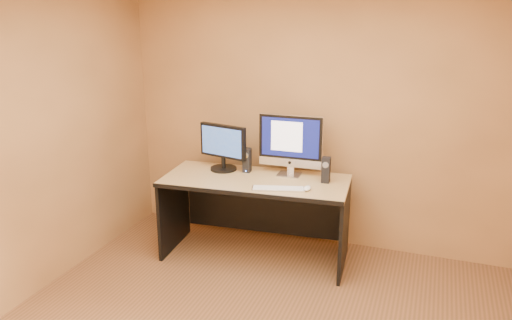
{
  "coord_description": "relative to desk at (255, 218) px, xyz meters",
  "views": [
    {
      "loc": [
        1.06,
        -2.74,
        2.33
      ],
      "look_at": [
        -0.42,
        1.31,
        1.02
      ],
      "focal_mm": 35.0,
      "sensor_mm": 36.0,
      "label": 1
    }
  ],
  "objects": [
    {
      "name": "walls",
      "position": [
        0.47,
        -1.41,
        0.9
      ],
      "size": [
        4.0,
        4.0,
        2.6
      ],
      "primitive_type": null,
      "color": "#AC7945",
      "rests_on": "ground"
    },
    {
      "name": "desk",
      "position": [
        0.0,
        0.0,
        0.0
      ],
      "size": [
        1.79,
        0.9,
        0.8
      ],
      "primitive_type": null,
      "rotation": [
        0.0,
        0.0,
        0.08
      ],
      "color": "tan",
      "rests_on": "ground"
    },
    {
      "name": "imac",
      "position": [
        0.27,
        0.22,
        0.7
      ],
      "size": [
        0.62,
        0.25,
        0.6
      ],
      "primitive_type": null,
      "rotation": [
        0.0,
        0.0,
        0.03
      ],
      "color": "#B8B7BC",
      "rests_on": "desk"
    },
    {
      "name": "second_monitor",
      "position": [
        -0.39,
        0.16,
        0.63
      ],
      "size": [
        0.56,
        0.36,
        0.45
      ],
      "primitive_type": null,
      "rotation": [
        0.0,
        0.0,
        -0.21
      ],
      "color": "black",
      "rests_on": "desk"
    },
    {
      "name": "speaker_left",
      "position": [
        -0.15,
        0.17,
        0.52
      ],
      "size": [
        0.08,
        0.08,
        0.24
      ],
      "primitive_type": null,
      "rotation": [
        0.0,
        0.0,
        0.04
      ],
      "color": "black",
      "rests_on": "desk"
    },
    {
      "name": "speaker_right",
      "position": [
        0.64,
        0.14,
        0.52
      ],
      "size": [
        0.08,
        0.08,
        0.24
      ],
      "primitive_type": null,
      "rotation": [
        0.0,
        0.0,
        0.05
      ],
      "color": "black",
      "rests_on": "desk"
    },
    {
      "name": "keyboard",
      "position": [
        0.29,
        -0.2,
        0.41
      ],
      "size": [
        0.48,
        0.25,
        0.02
      ],
      "primitive_type": "cube",
      "rotation": [
        0.0,
        0.0,
        0.27
      ],
      "color": "silver",
      "rests_on": "desk"
    },
    {
      "name": "mouse",
      "position": [
        0.53,
        -0.12,
        0.42
      ],
      "size": [
        0.07,
        0.11,
        0.04
      ],
      "primitive_type": "ellipsoid",
      "rotation": [
        0.0,
        0.0,
        0.03
      ],
      "color": "white",
      "rests_on": "desk"
    },
    {
      "name": "cable_a",
      "position": [
        0.32,
        0.25,
        0.4
      ],
      "size": [
        0.11,
        0.22,
        0.01
      ],
      "primitive_type": "cylinder",
      "rotation": [
        1.57,
        0.0,
        0.43
      ],
      "color": "black",
      "rests_on": "desk"
    },
    {
      "name": "cable_b",
      "position": [
        0.2,
        0.3,
        0.4
      ],
      "size": [
        0.1,
        0.18,
        0.01
      ],
      "primitive_type": "cylinder",
      "rotation": [
        1.57,
        0.0,
        -0.49
      ],
      "color": "black",
      "rests_on": "desk"
    }
  ]
}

